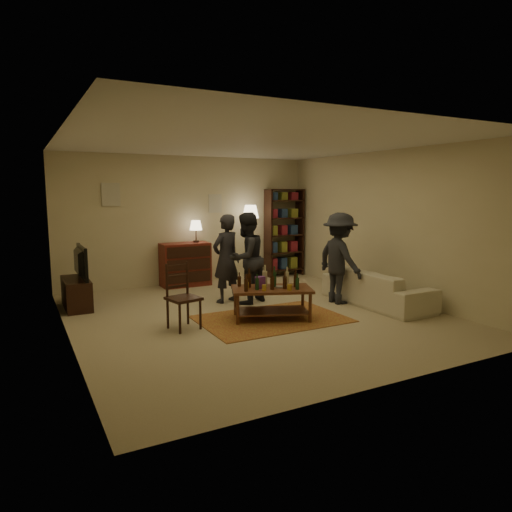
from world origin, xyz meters
TOP-DOWN VIEW (x-y plane):
  - floor at (0.00, 0.00)m, footprint 6.00×6.00m
  - room_shell at (-0.65, 2.98)m, footprint 6.00×6.00m
  - rug at (0.12, -0.35)m, footprint 2.20×1.50m
  - coffee_table at (0.11, -0.34)m, footprint 1.36×1.06m
  - dining_chair at (-1.25, -0.14)m, footprint 0.49×0.49m
  - tv_stand at (-2.44, 1.80)m, footprint 0.40×1.00m
  - dresser at (-0.19, 2.71)m, footprint 1.00×0.50m
  - bookshelf at (2.25, 2.78)m, footprint 0.90×0.34m
  - floor_lamp at (1.30, 2.65)m, footprint 0.36×0.36m
  - sofa at (2.20, -0.40)m, footprint 0.81×2.08m
  - person_left at (-0.03, 1.01)m, footprint 0.66×0.54m
  - person_right at (0.25, 0.77)m, footprint 0.96×0.87m
  - person_by_sofa at (1.70, 0.01)m, footprint 0.60×1.04m

SIDE VIEW (x-z plane):
  - floor at x=0.00m, z-range 0.00..0.00m
  - rug at x=0.12m, z-range 0.00..0.01m
  - sofa at x=2.20m, z-range 0.00..0.61m
  - tv_stand at x=-2.44m, z-range -0.14..0.91m
  - coffee_table at x=0.11m, z-range 0.01..0.84m
  - dresser at x=-0.19m, z-range -0.20..1.16m
  - dining_chair at x=-1.25m, z-range 0.02..0.98m
  - person_left at x=-0.03m, z-range 0.00..1.56m
  - person_by_sofa at x=1.70m, z-range 0.00..1.60m
  - person_right at x=0.25m, z-range 0.00..1.60m
  - bookshelf at x=2.25m, z-range 0.03..2.04m
  - floor_lamp at x=1.30m, z-range 0.58..2.24m
  - room_shell at x=-0.65m, z-range -1.19..4.81m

